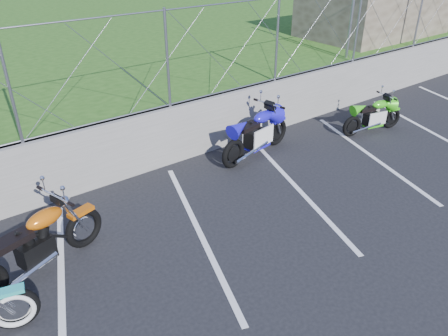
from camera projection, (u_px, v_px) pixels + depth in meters
ground at (234, 261)px, 6.90m from camera, size 90.00×90.00×0.00m
retaining_wall at (130, 147)px, 9.04m from camera, size 30.00×0.22×1.30m
grass_field at (9, 51)px, 16.06m from camera, size 30.00×20.00×1.30m
stone_building at (375, 8)px, 15.22m from camera, size 5.00×3.00×1.80m
chain_link_fence at (121, 68)px, 8.25m from camera, size 28.00×0.03×2.00m
sign_pole at (353, 3)px, 12.07m from camera, size 0.08×0.08×3.00m
parking_lines at (251, 207)px, 8.23m from camera, size 18.29×4.31×0.01m
naked_orange at (38, 246)px, 6.45m from camera, size 2.27×0.93×1.17m
sportbike_green at (374, 117)px, 11.10m from camera, size 1.80×0.64×0.94m
sportbike_blue at (257, 135)px, 9.90m from camera, size 2.23×0.79×1.17m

